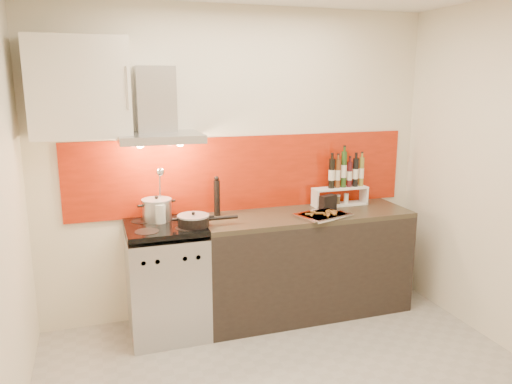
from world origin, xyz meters
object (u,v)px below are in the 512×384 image
object	(u,v)px
saute_pan	(194,220)
pepper_mill	(217,197)
stock_pot	(157,209)
baking_tray	(323,215)
counter	(305,263)
range_stove	(167,281)

from	to	relation	value
saute_pan	pepper_mill	xyz separation A→B (m)	(0.25, 0.28, 0.11)
stock_pot	saute_pan	distance (m)	0.36
stock_pot	pepper_mill	world-z (taller)	pepper_mill
saute_pan	baking_tray	size ratio (longest dim) A/B	0.97
stock_pot	saute_pan	size ratio (longest dim) A/B	0.50
stock_pot	baking_tray	xyz separation A→B (m)	(1.32, -0.29, -0.08)
counter	pepper_mill	size ratio (longest dim) A/B	5.38
saute_pan	baking_tray	bearing A→B (deg)	-1.80
pepper_mill	baking_tray	world-z (taller)	pepper_mill
range_stove	baking_tray	xyz separation A→B (m)	(1.28, -0.15, 0.47)
pepper_mill	range_stove	bearing A→B (deg)	-160.11
counter	stock_pot	bearing A→B (deg)	173.62
saute_pan	pepper_mill	size ratio (longest dim) A/B	1.42
pepper_mill	stock_pot	bearing A→B (deg)	-177.22
baking_tray	saute_pan	bearing A→B (deg)	178.20
pepper_mill	saute_pan	bearing A→B (deg)	-131.55
range_stove	pepper_mill	world-z (taller)	pepper_mill
baking_tray	stock_pot	bearing A→B (deg)	167.65
baking_tray	pepper_mill	bearing A→B (deg)	159.15
counter	stock_pot	xyz separation A→B (m)	(-1.24, 0.14, 0.55)
stock_pot	baking_tray	distance (m)	1.35
stock_pot	pepper_mill	bearing A→B (deg)	2.78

